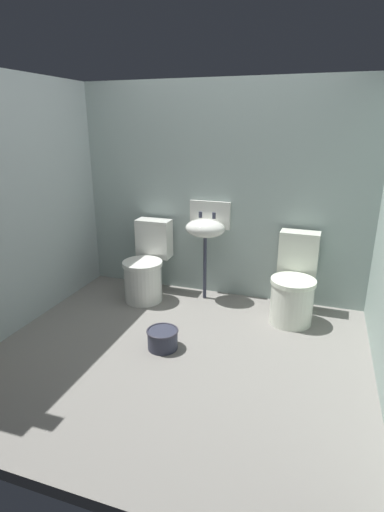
% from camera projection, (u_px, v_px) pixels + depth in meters
% --- Properties ---
extents(ground_plane, '(3.32, 2.79, 0.08)m').
position_uv_depth(ground_plane, '(180.00, 353.00, 3.18)').
color(ground_plane, gray).
extents(wall_back, '(3.32, 0.10, 2.13)m').
position_uv_depth(wall_back, '(222.00, 193.00, 3.94)').
color(wall_back, '#9EB0AB').
rests_on(wall_back, ground).
extents(wall_left, '(0.10, 2.59, 2.13)m').
position_uv_depth(wall_left, '(18.00, 205.00, 3.37)').
color(wall_left, '#A5B3B3').
rests_on(wall_left, ground).
extents(toilet_left, '(0.40, 0.59, 0.78)m').
position_uv_depth(toilet_left, '(146.00, 268.00, 4.02)').
color(toilet_left, white).
rests_on(toilet_left, ground).
extents(toilet_right, '(0.41, 0.60, 0.78)m').
position_uv_depth(toilet_right, '(294.00, 286.00, 3.58)').
color(toilet_right, white).
rests_on(toilet_right, ground).
extents(sink, '(0.42, 0.35, 0.99)m').
position_uv_depth(sink, '(206.00, 227.00, 3.88)').
color(sink, '#303344').
rests_on(sink, ground).
extents(bucket, '(0.26, 0.26, 0.16)m').
position_uv_depth(bucket, '(163.00, 338.00, 3.16)').
color(bucket, '#303344').
rests_on(bucket, ground).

